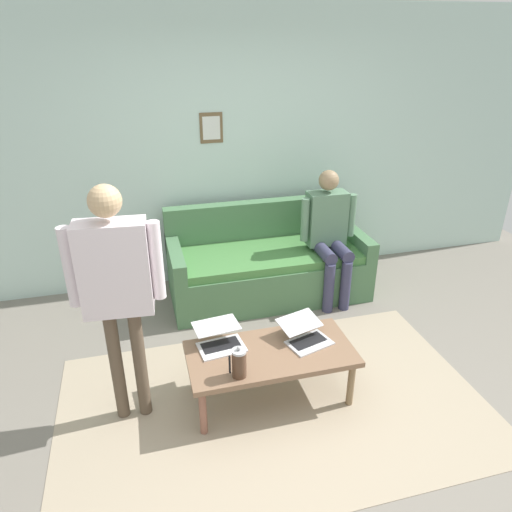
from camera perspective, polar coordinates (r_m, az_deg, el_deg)
ground_plane at (r=3.54m, az=4.80°, el=-17.84°), size 7.68×7.68×0.00m
area_rug at (r=3.55m, az=2.19°, el=-17.54°), size 3.01×1.83×0.01m
back_wall at (r=4.82m, az=-3.43°, el=12.54°), size 7.04×0.11×2.70m
couch at (r=4.74m, az=1.34°, el=-1.10°), size 1.93×0.85×0.88m
coffee_table at (r=3.40m, az=1.79°, el=-12.05°), size 1.17×0.57×0.40m
laptop_left at (r=3.41m, az=-4.42°, el=-10.04°), size 0.36×0.37×0.12m
laptop_center at (r=3.47m, az=6.04°, el=-9.55°), size 0.39×0.40×0.14m
french_press at (r=3.10m, az=-2.07°, el=-12.81°), size 0.12×0.10×0.23m
person_standing at (r=2.99m, az=-16.58°, el=-2.75°), size 0.59×0.22×1.67m
person_seated at (r=4.54m, az=8.83°, el=3.22°), size 0.55×0.51×1.28m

